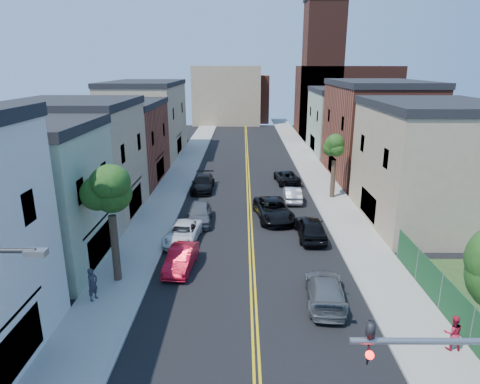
{
  "coord_description": "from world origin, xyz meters",
  "views": [
    {
      "loc": [
        -0.61,
        -7.77,
        12.17
      ],
      "look_at": [
        -0.82,
        25.43,
        2.0
      ],
      "focal_mm": 31.12,
      "sensor_mm": 36.0,
      "label": 1
    }
  ],
  "objects_px": {
    "silver_car_right": "(292,194)",
    "dark_car_right_far": "(287,177)",
    "red_sedan": "(181,259)",
    "black_car_left": "(203,183)",
    "white_pickup": "(183,233)",
    "pedestrian_left": "(93,284)",
    "grey_car_left": "(200,213)",
    "grey_car_right": "(325,290)",
    "pedestrian_right": "(453,333)",
    "black_car_right": "(311,227)",
    "black_suv_lane": "(273,210)"
  },
  "relations": [
    {
      "from": "white_pickup",
      "to": "grey_car_left",
      "type": "bearing_deg",
      "value": 83.28
    },
    {
      "from": "black_car_right",
      "to": "black_suv_lane",
      "type": "height_order",
      "value": "black_car_right"
    },
    {
      "from": "black_car_left",
      "to": "dark_car_right_far",
      "type": "distance_m",
      "value": 9.23
    },
    {
      "from": "silver_car_right",
      "to": "dark_car_right_far",
      "type": "distance_m",
      "value": 6.35
    },
    {
      "from": "white_pickup",
      "to": "pedestrian_right",
      "type": "xyz_separation_m",
      "value": [
        13.48,
        -11.91,
        0.32
      ]
    },
    {
      "from": "red_sedan",
      "to": "white_pickup",
      "type": "distance_m",
      "value": 4.2
    },
    {
      "from": "grey_car_right",
      "to": "black_car_right",
      "type": "distance_m",
      "value": 8.66
    },
    {
      "from": "dark_car_right_far",
      "to": "black_suv_lane",
      "type": "bearing_deg",
      "value": 72.73
    },
    {
      "from": "grey_car_left",
      "to": "grey_car_right",
      "type": "relative_size",
      "value": 0.94
    },
    {
      "from": "white_pickup",
      "to": "grey_car_left",
      "type": "distance_m",
      "value": 3.86
    },
    {
      "from": "black_car_right",
      "to": "silver_car_right",
      "type": "height_order",
      "value": "black_car_right"
    },
    {
      "from": "white_pickup",
      "to": "dark_car_right_far",
      "type": "xyz_separation_m",
      "value": [
        9.01,
        15.72,
        0.02
      ]
    },
    {
      "from": "grey_car_left",
      "to": "white_pickup",
      "type": "bearing_deg",
      "value": -104.92
    },
    {
      "from": "grey_car_left",
      "to": "black_suv_lane",
      "type": "xyz_separation_m",
      "value": [
        5.97,
        0.91,
        0.02
      ]
    },
    {
      "from": "black_car_right",
      "to": "pedestrian_left",
      "type": "height_order",
      "value": "pedestrian_left"
    },
    {
      "from": "black_car_right",
      "to": "grey_car_left",
      "type": "bearing_deg",
      "value": -20.38
    },
    {
      "from": "silver_car_right",
      "to": "pedestrian_left",
      "type": "xyz_separation_m",
      "value": [
        -12.56,
        -17.35,
        0.37
      ]
    },
    {
      "from": "black_suv_lane",
      "to": "red_sedan",
      "type": "bearing_deg",
      "value": -133.38
    },
    {
      "from": "red_sedan",
      "to": "dark_car_right_far",
      "type": "xyz_separation_m",
      "value": [
        8.54,
        19.89,
        -0.02
      ]
    },
    {
      "from": "red_sedan",
      "to": "black_car_right",
      "type": "xyz_separation_m",
      "value": [
        8.78,
        4.91,
        0.13
      ]
    },
    {
      "from": "pedestrian_left",
      "to": "dark_car_right_far",
      "type": "bearing_deg",
      "value": -4.36
    },
    {
      "from": "black_car_right",
      "to": "pedestrian_right",
      "type": "height_order",
      "value": "pedestrian_right"
    },
    {
      "from": "red_sedan",
      "to": "black_car_left",
      "type": "bearing_deg",
      "value": 96.28
    },
    {
      "from": "black_suv_lane",
      "to": "pedestrian_left",
      "type": "distance_m",
      "value": 16.43
    },
    {
      "from": "silver_car_right",
      "to": "dark_car_right_far",
      "type": "bearing_deg",
      "value": -89.55
    },
    {
      "from": "pedestrian_left",
      "to": "black_car_left",
      "type": "bearing_deg",
      "value": 13.07
    },
    {
      "from": "grey_car_right",
      "to": "black_suv_lane",
      "type": "distance_m",
      "value": 12.72
    },
    {
      "from": "black_car_left",
      "to": "black_car_right",
      "type": "height_order",
      "value": "black_car_right"
    },
    {
      "from": "grey_car_right",
      "to": "pedestrian_left",
      "type": "distance_m",
      "value": 12.34
    },
    {
      "from": "grey_car_right",
      "to": "pedestrian_left",
      "type": "height_order",
      "value": "pedestrian_left"
    },
    {
      "from": "grey_car_right",
      "to": "black_car_left",
      "type": "bearing_deg",
      "value": -62.25
    },
    {
      "from": "white_pickup",
      "to": "grey_car_right",
      "type": "height_order",
      "value": "grey_car_right"
    },
    {
      "from": "white_pickup",
      "to": "black_car_right",
      "type": "xyz_separation_m",
      "value": [
        9.25,
        0.74,
        0.16
      ]
    },
    {
      "from": "black_car_left",
      "to": "grey_car_right",
      "type": "distance_m",
      "value": 22.33
    },
    {
      "from": "red_sedan",
      "to": "dark_car_right_far",
      "type": "distance_m",
      "value": 21.64
    },
    {
      "from": "silver_car_right",
      "to": "grey_car_right",
      "type": "bearing_deg",
      "value": 90.68
    },
    {
      "from": "grey_car_right",
      "to": "silver_car_right",
      "type": "xyz_separation_m",
      "value": [
        0.22,
        17.27,
        -0.02
      ]
    },
    {
      "from": "dark_car_right_far",
      "to": "black_suv_lane",
      "type": "distance_m",
      "value": 11.26
    },
    {
      "from": "white_pickup",
      "to": "pedestrian_right",
      "type": "distance_m",
      "value": 17.99
    },
    {
      "from": "grey_car_right",
      "to": "silver_car_right",
      "type": "height_order",
      "value": "grey_car_right"
    },
    {
      "from": "pedestrian_right",
      "to": "dark_car_right_far",
      "type": "bearing_deg",
      "value": -79.33
    },
    {
      "from": "white_pickup",
      "to": "pedestrian_left",
      "type": "height_order",
      "value": "pedestrian_left"
    },
    {
      "from": "grey_car_right",
      "to": "grey_car_left",
      "type": "bearing_deg",
      "value": -50.48
    },
    {
      "from": "red_sedan",
      "to": "white_pickup",
      "type": "xyz_separation_m",
      "value": [
        -0.47,
        4.17,
        -0.04
      ]
    },
    {
      "from": "pedestrian_right",
      "to": "pedestrian_left",
      "type": "bearing_deg",
      "value": -11.41
    },
    {
      "from": "black_suv_lane",
      "to": "pedestrian_right",
      "type": "height_order",
      "value": "pedestrian_right"
    },
    {
      "from": "grey_car_right",
      "to": "black_suv_lane",
      "type": "relative_size",
      "value": 0.85
    },
    {
      "from": "pedestrian_left",
      "to": "grey_car_left",
      "type": "bearing_deg",
      "value": 2.86
    },
    {
      "from": "red_sedan",
      "to": "black_car_right",
      "type": "distance_m",
      "value": 10.06
    },
    {
      "from": "black_suv_lane",
      "to": "pedestrian_right",
      "type": "distance_m",
      "value": 17.88
    }
  ]
}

